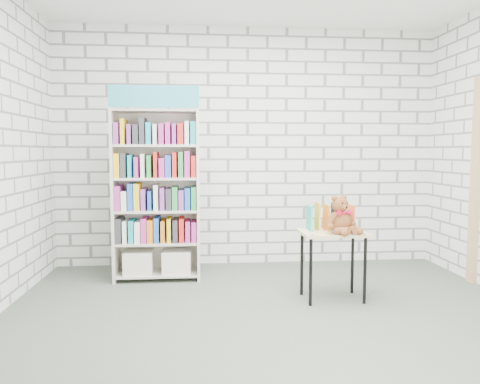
{
  "coord_description": "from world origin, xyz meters",
  "views": [
    {
      "loc": [
        -0.58,
        -3.57,
        1.35
      ],
      "look_at": [
        -0.18,
        0.95,
        0.96
      ],
      "focal_mm": 35.0,
      "sensor_mm": 36.0,
      "label": 1
    }
  ],
  "objects": [
    {
      "name": "table_books",
      "position": [
        0.62,
        0.62,
        0.75
      ],
      "size": [
        0.41,
        0.19,
        0.24
      ],
      "color": "#28B099",
      "rests_on": "display_table"
    },
    {
      "name": "door_trim",
      "position": [
        2.23,
        0.95,
        1.05
      ],
      "size": [
        0.05,
        0.12,
        2.1
      ],
      "primitive_type": "cube",
      "color": "tan",
      "rests_on": "ground"
    },
    {
      "name": "bookshelf",
      "position": [
        -1.02,
        1.36,
        0.91
      ],
      "size": [
        0.89,
        0.35,
        2.0
      ],
      "color": "beige",
      "rests_on": "ground"
    },
    {
      "name": "teddy_bear",
      "position": [
        0.67,
        0.44,
        0.76
      ],
      "size": [
        0.32,
        0.31,
        0.34
      ],
      "color": "brown",
      "rests_on": "display_table"
    },
    {
      "name": "display_table",
      "position": [
        0.63,
        0.53,
        0.54
      ],
      "size": [
        0.59,
        0.42,
        0.63
      ],
      "color": "#D2BA7E",
      "rests_on": "ground"
    },
    {
      "name": "ground",
      "position": [
        0.0,
        0.0,
        0.0
      ],
      "size": [
        4.5,
        4.5,
        0.0
      ],
      "primitive_type": "plane",
      "color": "#475043",
      "rests_on": "ground"
    },
    {
      "name": "room_shell",
      "position": [
        0.0,
        0.0,
        1.78
      ],
      "size": [
        4.52,
        4.02,
        2.81
      ],
      "color": "silver",
      "rests_on": "ground"
    }
  ]
}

